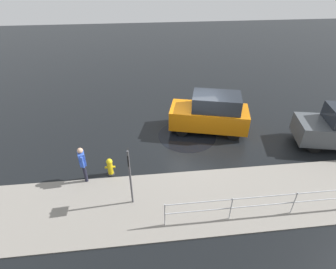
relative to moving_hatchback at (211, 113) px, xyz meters
name	(u,v)px	position (x,y,z in m)	size (l,w,h in m)	color
ground_plane	(195,137)	(0.86, 0.54, -1.03)	(60.00, 60.00, 0.00)	black
kerb_strip	(217,199)	(0.86, 4.74, -1.01)	(24.00, 3.20, 0.04)	gray
moving_hatchback	(211,113)	(0.00, 0.00, 0.00)	(4.21, 2.66, 2.06)	orange
fire_hydrant	(110,167)	(4.92, 2.90, -0.63)	(0.42, 0.31, 0.80)	gold
pedestrian	(83,162)	(5.89, 3.15, -0.07)	(0.32, 0.55, 1.62)	blue
metal_railing	(295,199)	(-1.53, 5.70, -0.30)	(8.96, 0.04, 1.05)	#B7BABF
sign_post	(130,170)	(4.01, 4.57, 0.55)	(0.07, 0.44, 2.40)	#4C4C51
puddle_patch	(187,136)	(1.25, 0.38, -1.02)	(2.96, 2.96, 0.01)	black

